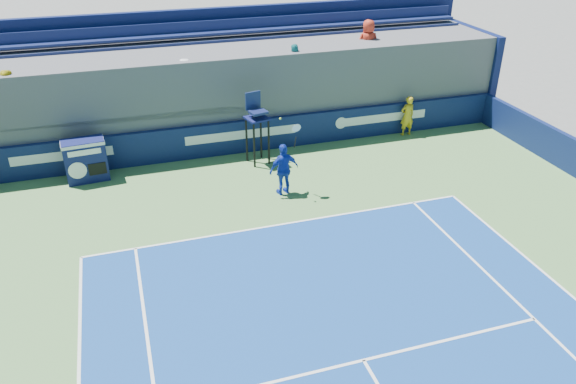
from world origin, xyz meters
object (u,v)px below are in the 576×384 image
object	(u,v)px
ball_person	(407,116)
match_clock	(85,159)
umpire_chair	(257,121)
tennis_player	(284,169)

from	to	relation	value
ball_person	match_clock	bearing A→B (deg)	-0.93
umpire_chair	tennis_player	size ratio (longest dim) A/B	0.96
ball_person	match_clock	size ratio (longest dim) A/B	1.10
match_clock	umpire_chair	xyz separation A→B (m)	(5.62, -0.35, 0.79)
umpire_chair	tennis_player	world-z (taller)	tennis_player
umpire_chair	match_clock	bearing A→B (deg)	176.46
ball_person	umpire_chair	world-z (taller)	umpire_chair
ball_person	tennis_player	size ratio (longest dim) A/B	0.60
ball_person	match_clock	xyz separation A→B (m)	(-11.70, -0.31, -0.04)
ball_person	match_clock	distance (m)	11.71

